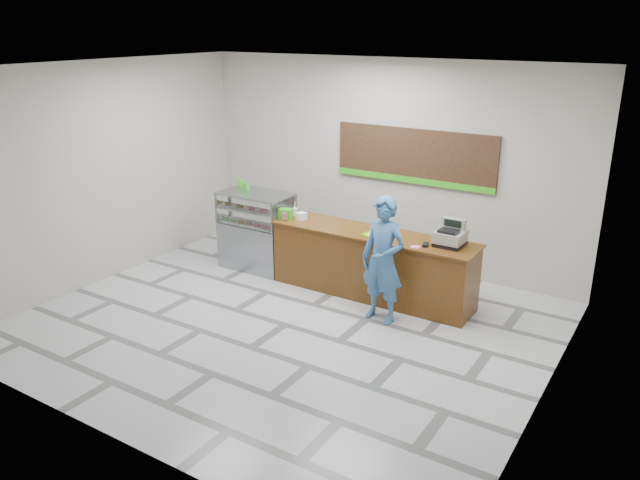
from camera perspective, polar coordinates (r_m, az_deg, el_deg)
The scene contains 16 objects.
floor at distance 8.87m, azimuth -3.22°, elevation -7.74°, with size 7.00×7.00×0.00m, color #BBBBC0.
back_wall at distance 10.73m, azimuth 5.94°, elevation 6.95°, with size 7.00×7.00×0.00m, color #B7B2A8.
ceiling at distance 7.92m, azimuth -3.71°, elevation 15.42°, with size 7.00×7.00×0.00m, color silver.
sales_counter at distance 9.61m, azimuth 4.76°, elevation -2.21°, with size 3.26×0.76×1.03m.
display_case at distance 10.69m, azimuth -5.82°, elevation 0.92°, with size 1.22×0.72×1.33m.
menu_board at distance 10.43m, azimuth 8.59°, elevation 7.50°, with size 2.80×0.06×0.90m.
cash_register at distance 9.01m, azimuth 11.84°, elevation 0.37°, with size 0.39×0.41×0.37m.
card_terminal at distance 8.96m, azimuth 9.63°, elevation -0.42°, with size 0.08×0.15×0.04m, color black.
serving_tray at distance 9.28m, azimuth 4.98°, elevation 0.42°, with size 0.39×0.34×0.02m.
napkin_box at distance 10.00m, azimuth -1.72°, elevation 2.20°, with size 0.14×0.14×0.12m, color white.
straw_cup at distance 10.23m, azimuth -2.30°, elevation 2.60°, with size 0.08×0.08×0.12m, color silver.
promo_box at distance 10.02m, azimuth -3.19°, elevation 2.39°, with size 0.20×0.13×0.17m, color green.
donut_decal at distance 8.90m, azimuth 8.73°, elevation -0.61°, with size 0.14×0.14×0.00m, color pink.
green_cup_left at distance 10.89m, azimuth -7.24°, elevation 5.18°, with size 0.09×0.09×0.14m, color green.
green_cup_right at distance 10.72m, azimuth -6.67°, elevation 4.95°, with size 0.08×0.08×0.13m, color green.
customer at distance 8.70m, azimuth 5.79°, elevation -1.82°, with size 0.66×0.44×1.82m, color teal.
Camera 1 is at (4.61, -6.42, 4.04)m, focal length 35.00 mm.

